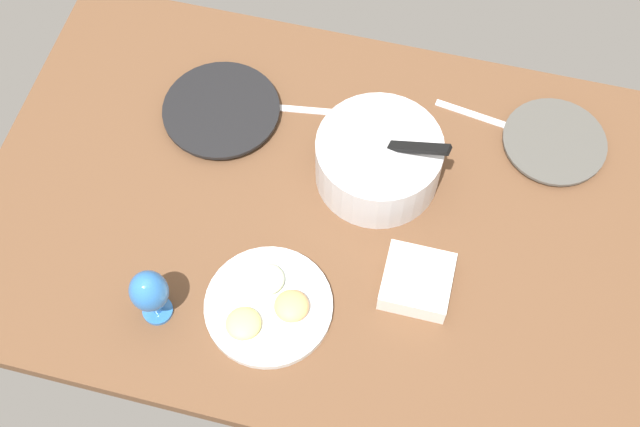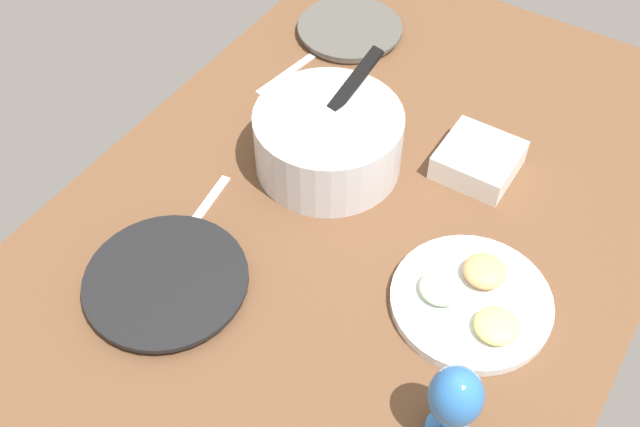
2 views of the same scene
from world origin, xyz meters
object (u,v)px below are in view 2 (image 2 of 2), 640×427
fruit_platter (472,299)px  square_bowl_white (478,159)px  dinner_plate_left (167,282)px  mixing_bowl (328,138)px  dinner_plate_right (350,30)px  hurricane_glass_blue (455,399)px

fruit_platter → square_bowl_white: square_bowl_white is taller
dinner_plate_left → square_bowl_white: square_bowl_white is taller
square_bowl_white → dinner_plate_left: bearing=148.5°
square_bowl_white → mixing_bowl: bearing=118.9°
dinner_plate_left → mixing_bowl: (40.49, -7.79, 5.59)cm
mixing_bowl → fruit_platter: size_ratio=1.08×
dinner_plate_right → square_bowl_white: size_ratio=1.70×
hurricane_glass_blue → square_bowl_white: size_ratio=1.12×
dinner_plate_right → mixing_bowl: size_ratio=0.83×
square_bowl_white → hurricane_glass_blue: bearing=-160.0°
dinner_plate_left → mixing_bowl: mixing_bowl is taller
mixing_bowl → hurricane_glass_blue: bearing=-130.5°
dinner_plate_right → square_bowl_white: bearing=-119.6°
fruit_platter → square_bowl_white: bearing=23.0°
dinner_plate_left → dinner_plate_right: 80.54cm
dinner_plate_left → dinner_plate_right: bearing=7.6°
dinner_plate_right → mixing_bowl: 43.82cm
dinner_plate_right → hurricane_glass_blue: (-77.80, -63.41, 9.11)cm
dinner_plate_right → fruit_platter: (-54.82, -56.87, 0.37)cm
dinner_plate_right → fruit_platter: fruit_platter is taller
dinner_plate_right → square_bowl_white: 50.87cm
fruit_platter → dinner_plate_left: bearing=118.4°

